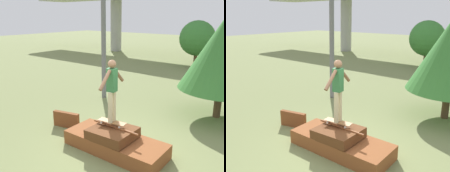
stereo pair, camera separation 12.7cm
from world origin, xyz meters
The scene contains 7 objects.
ground_plane centered at (0.00, 0.00, 0.00)m, with size 80.00×80.00×0.00m, color olive.
scrap_pile centered at (-0.01, -0.01, 0.26)m, with size 2.82×1.17×0.71m.
scrap_plank_loose centered at (-2.15, 0.17, 0.26)m, with size 0.92×0.36×0.51m.
skateboard centered at (-0.14, 0.04, 0.79)m, with size 0.82×0.33×0.09m.
skater centered at (-0.14, 0.04, 1.76)m, with size 0.25×1.15×1.66m.
utility_pole centered at (-3.20, 3.30, 3.61)m, with size 1.30×0.20×6.97m.
tree_behind_right centered at (-2.55, 12.34, 2.02)m, with size 2.39×2.39×3.22m.
Camera 2 is at (3.80, -4.66, 3.53)m, focal length 40.00 mm.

